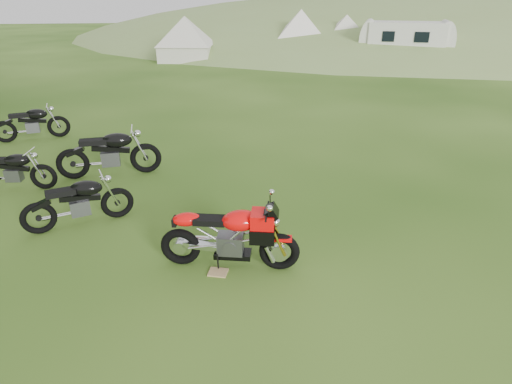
{
  "coord_description": "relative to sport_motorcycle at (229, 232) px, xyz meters",
  "views": [
    {
      "loc": [
        -0.99,
        -5.92,
        3.7
      ],
      "look_at": [
        -0.09,
        0.4,
        0.74
      ],
      "focal_mm": 30.0,
      "sensor_mm": 36.0,
      "label": 1
    }
  ],
  "objects": [
    {
      "name": "hedgerow",
      "position": [
        24.62,
        40.58,
        -0.59
      ],
      "size": [
        36.0,
        1.2,
        8.6
      ],
      "primitive_type": null,
      "color": "black",
      "rests_on": "ground"
    },
    {
      "name": "caravan",
      "position": [
        11.49,
        18.52,
        0.59
      ],
      "size": [
        5.5,
        4.03,
        2.35
      ],
      "primitive_type": null,
      "rotation": [
        0.0,
        0.0,
        -0.4
      ],
      "color": "silver",
      "rests_on": "ground"
    },
    {
      "name": "vintage_moto_a",
      "position": [
        -2.47,
        1.61,
        -0.11
      ],
      "size": [
        1.84,
        0.97,
        0.95
      ],
      "primitive_type": null,
      "rotation": [
        0.0,
        0.0,
        0.33
      ],
      "color": "black",
      "rests_on": "ground"
    },
    {
      "name": "tent_left",
      "position": [
        -0.72,
        21.99,
        0.7
      ],
      "size": [
        3.43,
        3.43,
        2.57
      ],
      "primitive_type": null,
      "rotation": [
        0.0,
        0.0,
        -0.18
      ],
      "color": "beige",
      "rests_on": "ground"
    },
    {
      "name": "hillside",
      "position": [
        24.62,
        40.58,
        -0.59
      ],
      "size": [
        80.0,
        64.0,
        8.0
      ],
      "primitive_type": "ellipsoid",
      "color": "olive",
      "rests_on": "ground"
    },
    {
      "name": "vintage_moto_c",
      "position": [
        -4.17,
        3.38,
        -0.14
      ],
      "size": [
        1.74,
        0.57,
        0.9
      ],
      "primitive_type": null,
      "rotation": [
        0.0,
        0.0,
        -0.1
      ],
      "color": "black",
      "rests_on": "ground"
    },
    {
      "name": "vintage_moto_b",
      "position": [
        -2.31,
        3.86,
        -0.02
      ],
      "size": [
        2.19,
        0.71,
        1.13
      ],
      "primitive_type": null,
      "rotation": [
        0.0,
        0.0,
        0.1
      ],
      "color": "black",
      "rests_on": "ground"
    },
    {
      "name": "plywood_board",
      "position": [
        -0.19,
        -0.16,
        -0.58
      ],
      "size": [
        0.33,
        0.29,
        0.02
      ],
      "primitive_type": "cube",
      "rotation": [
        0.0,
        0.0,
        -0.31
      ],
      "color": "#A77E58",
      "rests_on": "ground"
    },
    {
      "name": "tent_right",
      "position": [
        9.13,
        21.84,
        0.71
      ],
      "size": [
        3.49,
        3.49,
        2.58
      ],
      "primitive_type": null,
      "rotation": [
        0.0,
        0.0,
        -0.19
      ],
      "color": "beige",
      "rests_on": "ground"
    },
    {
      "name": "sport_motorcycle",
      "position": [
        0.0,
        0.0,
        0.0
      ],
      "size": [
        2.02,
        0.92,
        1.17
      ],
      "primitive_type": null,
      "rotation": [
        0.0,
        0.0,
        -0.23
      ],
      "color": "#EE0808",
      "rests_on": "ground"
    },
    {
      "name": "ground",
      "position": [
        0.62,
        0.58,
        -0.59
      ],
      "size": [
        120.0,
        120.0,
        0.0
      ],
      "primitive_type": "plane",
      "color": "#21440E",
      "rests_on": "ground"
    },
    {
      "name": "vintage_moto_d",
      "position": [
        -4.88,
        6.85,
        -0.09
      ],
      "size": [
        1.94,
        0.88,
        0.99
      ],
      "primitive_type": null,
      "rotation": [
        0.0,
        0.0,
        0.25
      ],
      "color": "black",
      "rests_on": "ground"
    },
    {
      "name": "tent_mid",
      "position": [
        6.38,
        22.36,
        0.79
      ],
      "size": [
        3.74,
        3.74,
        2.76
      ],
      "primitive_type": null,
      "rotation": [
        0.0,
        0.0,
        -0.19
      ],
      "color": "white",
      "rests_on": "ground"
    }
  ]
}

